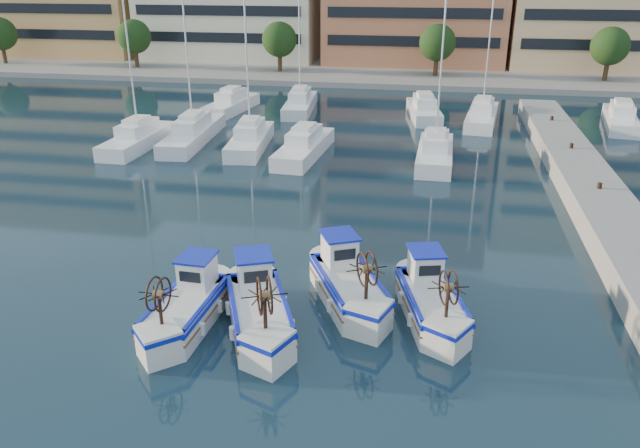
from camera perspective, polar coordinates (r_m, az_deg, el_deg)
The scene contains 7 objects.
ground at distance 22.83m, azimuth -1.82°, elevation -9.02°, with size 300.00×300.00×0.00m, color #183140.
quay at distance 30.56m, azimuth 26.29°, elevation -1.75°, with size 3.00×60.00×1.20m, color gray.
yacht_marina at distance 48.84m, azimuth 1.70°, elevation 8.94°, with size 38.31×22.89×11.50m.
fishing_boat_a at distance 22.88m, azimuth -12.03°, elevation -7.23°, with size 2.02×4.55×2.81m.
fishing_boat_b at distance 22.26m, azimuth -5.64°, elevation -7.54°, with size 3.58×4.99×3.01m.
fishing_boat_c at distance 23.83m, azimuth 2.56°, elevation -5.33°, with size 3.74×4.94×2.98m.
fishing_boat_d at distance 23.17m, azimuth 10.10°, elevation -6.67°, with size 2.91×4.64×2.81m.
Camera 1 is at (4.26, -19.01, 11.90)m, focal length 35.00 mm.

